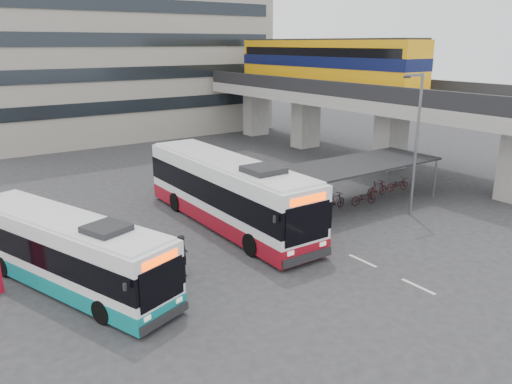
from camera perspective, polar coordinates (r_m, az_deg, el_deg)
ground at (r=23.42m, az=2.46°, el=-6.82°), size 120.00×120.00×0.00m
viaduct at (r=43.39m, az=9.30°, el=12.38°), size 8.00×32.00×9.68m
bike_shelter at (r=30.48m, az=11.81°, el=1.47°), size 10.00×4.00×2.54m
office_block at (r=56.43m, az=-16.07°, el=19.30°), size 30.00×15.00×25.00m
road_markings at (r=22.97m, az=12.08°, el=-7.68°), size 0.15×7.60×0.01m
bus_main at (r=26.29m, az=-3.23°, el=-0.06°), size 2.94×12.95×3.82m
bus_teal at (r=21.09m, az=-20.85°, el=-6.42°), size 5.75×10.77×3.14m
pedestrian at (r=21.10m, az=-8.38°, el=-7.12°), size 0.57×0.73×1.78m
lamp_post at (r=28.45m, az=17.78°, el=6.03°), size 1.38×0.30×7.83m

